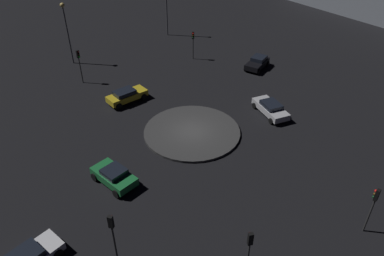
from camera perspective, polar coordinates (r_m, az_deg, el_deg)
ground_plane at (r=35.39m, az=0.00°, el=-0.72°), size 118.21×118.21×0.00m
roundabout_island at (r=35.32m, az=0.00°, el=-0.56°), size 9.19×9.19×0.24m
car_silver at (r=38.63m, az=12.02°, el=3.02°), size 3.99×4.68×1.34m
car_yellow at (r=40.52m, az=-10.04°, el=4.98°), size 4.65×2.98×1.43m
car_green at (r=30.13m, az=-11.93°, el=-7.20°), size 2.62×4.13×1.43m
car_black at (r=48.06m, az=10.05°, el=9.89°), size 3.91×2.05×1.44m
traffic_light_north at (r=44.76m, az=-17.00°, el=9.98°), size 0.32×0.37×4.05m
traffic_light_northeast at (r=49.20m, az=0.17°, el=13.43°), size 0.40×0.37×3.72m
traffic_light_west at (r=23.07m, az=-12.12°, el=-15.27°), size 0.38×0.35×4.41m
traffic_light_south at (r=27.34m, az=26.20°, el=-10.22°), size 0.34×0.38×3.89m
traffic_light_southwest at (r=22.65m, az=8.81°, el=-17.51°), size 0.39×0.39×3.86m
streetlamp_north at (r=49.61m, az=-18.86°, el=14.97°), size 0.55×0.55×7.76m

